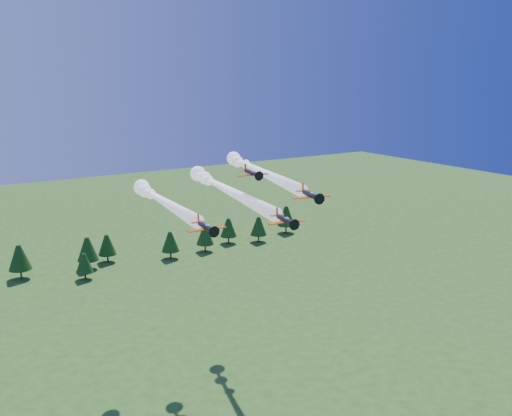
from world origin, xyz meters
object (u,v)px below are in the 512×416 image
plane_left (160,199)px  plane_right (256,169)px  plane_lead (223,187)px  plane_slot (252,173)px

plane_left → plane_right: 26.00m
plane_right → plane_lead: bearing=-133.8°
plane_left → plane_right: size_ratio=0.82×
plane_right → plane_slot: bearing=-110.8°
plane_lead → plane_right: (14.11, 9.14, 1.38)m
plane_lead → plane_right: plane_right is taller
plane_left → plane_slot: bearing=-57.1°
plane_lead → plane_left: size_ratio=1.17×
plane_lead → plane_left: plane_lead is taller
plane_lead → plane_slot: (-0.91, -13.07, 5.02)m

